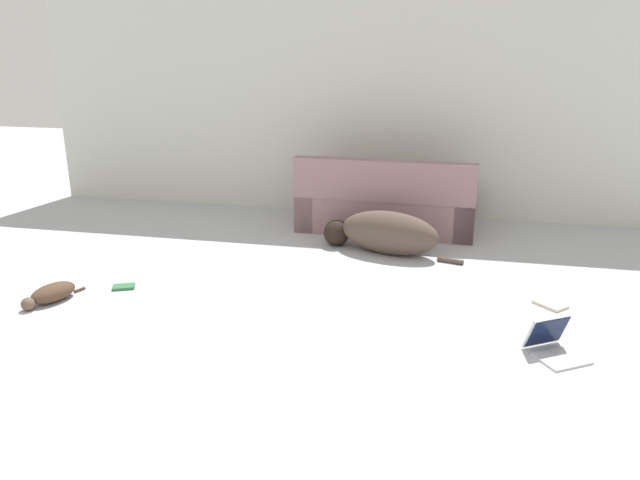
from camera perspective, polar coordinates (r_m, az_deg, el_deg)
ground_plane at (r=3.44m, az=-10.45°, el=-17.37°), size 20.00×20.00×0.00m
wall_back at (r=7.17m, az=2.77°, el=13.12°), size 7.29×0.06×2.71m
couch at (r=6.69m, az=6.07°, el=3.13°), size 1.87×0.87×0.80m
dog at (r=5.97m, az=5.85°, el=0.66°), size 1.40×0.60×0.41m
cat at (r=5.32m, az=-23.39°, el=-4.52°), size 0.32×0.53×0.14m
laptop_open at (r=4.40m, az=20.53°, el=-8.76°), size 0.43×0.44×0.24m
book_cream at (r=5.15m, az=20.30°, el=-5.52°), size 0.27×0.27×0.02m
book_green at (r=5.41m, az=-17.52°, el=-4.11°), size 0.21×0.17×0.02m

